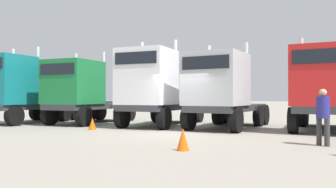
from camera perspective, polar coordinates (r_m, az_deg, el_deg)
ground at (r=14.35m, az=1.03°, el=-6.51°), size 200.00×200.00×0.00m
semi_truck_teal at (r=21.27m, az=-23.51°, el=0.71°), size 3.06×6.31×4.33m
semi_truck_green at (r=19.76m, az=-14.07°, el=0.47°), size 2.94×6.09×4.02m
semi_truck_white at (r=17.54m, az=-2.43°, el=1.03°), size 2.96×6.53×4.39m
semi_truck_silver at (r=16.41m, az=8.64°, el=0.72°), size 3.52×6.37×4.07m
semi_truck_red at (r=16.37m, az=23.99°, el=0.85°), size 3.30×6.38×4.19m
visitor_with_camera at (r=11.84m, az=23.91°, el=-2.81°), size 0.56×0.56×1.76m
traffic_cone_near at (r=9.93m, az=2.45°, el=-7.39°), size 0.36×0.36×0.64m
traffic_cone_far at (r=16.40m, az=-12.21°, el=-4.76°), size 0.36×0.36×0.56m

